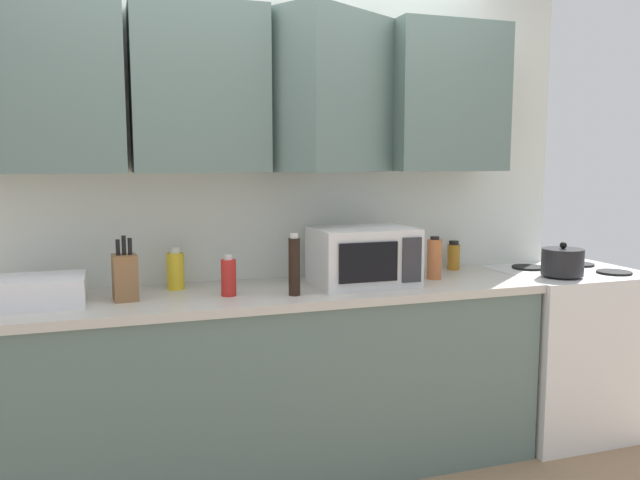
# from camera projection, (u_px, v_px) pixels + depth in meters

# --- Properties ---
(wall_back_with_cabinets) EXTENTS (3.44, 0.59, 2.60)m
(wall_back_with_cabinets) POSITION_uv_depth(u_px,v_px,m) (263.00, 145.00, 3.12)
(wall_back_with_cabinets) COLOR silver
(wall_back_with_cabinets) RESTS_ON ground_plane
(counter_run) EXTENTS (2.57, 0.63, 0.90)m
(counter_run) POSITION_uv_depth(u_px,v_px,m) (276.00, 381.00, 3.05)
(counter_run) COLOR slate
(counter_run) RESTS_ON ground_plane
(stove_range) EXTENTS (0.76, 0.64, 0.91)m
(stove_range) POSITION_uv_depth(u_px,v_px,m) (566.00, 350.00, 3.55)
(stove_range) COLOR silver
(stove_range) RESTS_ON ground_plane
(kettle) EXTENTS (0.21, 0.21, 0.17)m
(kettle) POSITION_uv_depth(u_px,v_px,m) (562.00, 262.00, 3.30)
(kettle) COLOR black
(kettle) RESTS_ON stove_range
(microwave) EXTENTS (0.48, 0.37, 0.28)m
(microwave) POSITION_uv_depth(u_px,v_px,m) (363.00, 256.00, 3.10)
(microwave) COLOR silver
(microwave) RESTS_ON counter_run
(dish_rack) EXTENTS (0.38, 0.30, 0.12)m
(dish_rack) POSITION_uv_depth(u_px,v_px,m) (38.00, 291.00, 2.66)
(dish_rack) COLOR silver
(dish_rack) RESTS_ON counter_run
(knife_block) EXTENTS (0.11, 0.13, 0.28)m
(knife_block) POSITION_uv_depth(u_px,v_px,m) (125.00, 277.00, 2.76)
(knife_block) COLOR brown
(knife_block) RESTS_ON counter_run
(bottle_amber_vinegar) EXTENTS (0.07, 0.07, 0.16)m
(bottle_amber_vinegar) POSITION_uv_depth(u_px,v_px,m) (454.00, 256.00, 3.53)
(bottle_amber_vinegar) COLOR #AD701E
(bottle_amber_vinegar) RESTS_ON counter_run
(bottle_red_sauce) EXTENTS (0.07, 0.07, 0.19)m
(bottle_red_sauce) POSITION_uv_depth(u_px,v_px,m) (229.00, 277.00, 2.85)
(bottle_red_sauce) COLOR red
(bottle_red_sauce) RESTS_ON counter_run
(bottle_spice_jar) EXTENTS (0.08, 0.08, 0.22)m
(bottle_spice_jar) POSITION_uv_depth(u_px,v_px,m) (434.00, 259.00, 3.25)
(bottle_spice_jar) COLOR #BC6638
(bottle_spice_jar) RESTS_ON counter_run
(bottle_yellow_mustard) EXTENTS (0.08, 0.08, 0.20)m
(bottle_yellow_mustard) POSITION_uv_depth(u_px,v_px,m) (175.00, 270.00, 2.99)
(bottle_yellow_mustard) COLOR gold
(bottle_yellow_mustard) RESTS_ON counter_run
(bottle_soy_dark) EXTENTS (0.05, 0.05, 0.28)m
(bottle_soy_dark) POSITION_uv_depth(u_px,v_px,m) (294.00, 266.00, 2.85)
(bottle_soy_dark) COLOR black
(bottle_soy_dark) RESTS_ON counter_run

